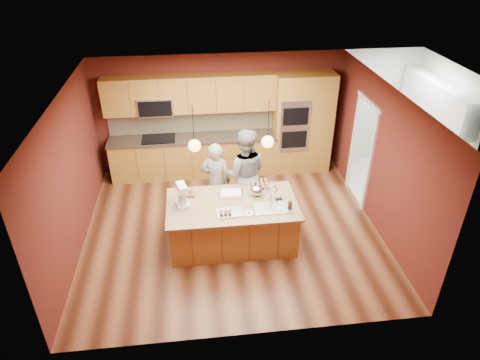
{
  "coord_description": "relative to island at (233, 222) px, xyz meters",
  "views": [
    {
      "loc": [
        -0.63,
        -6.56,
        5.03
      ],
      "look_at": [
        0.15,
        -0.1,
        1.13
      ],
      "focal_mm": 32.0,
      "sensor_mm": 36.0,
      "label": 1
    }
  ],
  "objects": [
    {
      "name": "dryer",
      "position": [
        4.21,
        2.02,
        0.09
      ],
      "size": [
        0.81,
        0.82,
        1.05
      ],
      "primitive_type": "cube",
      "rotation": [
        0.0,
        0.0,
        -0.27
      ],
      "color": "white",
      "rests_on": "floor"
    },
    {
      "name": "wall_back",
      "position": [
        0.01,
        2.9,
        0.92
      ],
      "size": [
        5.5,
        0.0,
        5.5
      ],
      "primitive_type": "plane",
      "rotation": [
        1.57,
        0.0,
        0.0
      ],
      "color": "#4F1B14",
      "rests_on": "ground"
    },
    {
      "name": "person_right",
      "position": [
        0.32,
        0.9,
        0.48
      ],
      "size": [
        0.98,
        0.81,
        1.83
      ],
      "primitive_type": "imported",
      "rotation": [
        0.0,
        0.0,
        3.0
      ],
      "color": "slate",
      "rests_on": "floor"
    },
    {
      "name": "doorway_trim",
      "position": [
        2.74,
        1.2,
        0.62
      ],
      "size": [
        0.08,
        1.11,
        2.2
      ],
      "primitive_type": null,
      "color": "silver",
      "rests_on": "wall_right"
    },
    {
      "name": "tumbler",
      "position": [
        0.95,
        -0.27,
        0.48
      ],
      "size": [
        0.07,
        0.07,
        0.14
      ],
      "primitive_type": "cylinder",
      "color": "#321F11",
      "rests_on": "island"
    },
    {
      "name": "cupcakes_rack",
      "position": [
        -0.16,
        -0.33,
        0.46
      ],
      "size": [
        0.22,
        0.14,
        0.06
      ],
      "primitive_type": null,
      "color": "#AF744E",
      "rests_on": "island"
    },
    {
      "name": "pendant_right",
      "position": [
        0.58,
        0.0,
        1.57
      ],
      "size": [
        0.2,
        0.2,
        0.8
      ],
      "color": "black",
      "rests_on": "ceiling"
    },
    {
      "name": "pendant_left",
      "position": [
        -0.61,
        0.0,
        1.57
      ],
      "size": [
        0.2,
        0.2,
        0.8
      ],
      "color": "black",
      "rests_on": "ceiling"
    },
    {
      "name": "sheet_cake",
      "position": [
        -0.01,
        0.3,
        0.43
      ],
      "size": [
        0.45,
        0.35,
        0.05
      ],
      "rotation": [
        0.0,
        0.0,
        -0.1
      ],
      "color": "silver",
      "rests_on": "island"
    },
    {
      "name": "oven_column",
      "position": [
        1.86,
        2.6,
        0.72
      ],
      "size": [
        1.3,
        0.62,
        2.3
      ],
      "color": "olive",
      "rests_on": "floor"
    },
    {
      "name": "wall_front",
      "position": [
        0.01,
        -2.1,
        0.92
      ],
      "size": [
        5.5,
        0.0,
        5.5
      ],
      "primitive_type": "plane",
      "rotation": [
        -1.57,
        0.0,
        0.0
      ],
      "color": "#4F1B14",
      "rests_on": "ground"
    },
    {
      "name": "person_left",
      "position": [
        -0.24,
        0.9,
        0.36
      ],
      "size": [
        0.64,
        0.48,
        1.58
      ],
      "primitive_type": "imported",
      "rotation": [
        0.0,
        0.0,
        2.95
      ],
      "color": "black",
      "rests_on": "floor"
    },
    {
      "name": "stand_mixer",
      "position": [
        -0.87,
        0.06,
        0.59
      ],
      "size": [
        0.28,
        0.34,
        0.41
      ],
      "rotation": [
        0.0,
        0.0,
        0.24
      ],
      "color": "white",
      "rests_on": "island"
    },
    {
      "name": "cupcakes_left",
      "position": [
        -0.78,
        0.37,
        0.45
      ],
      "size": [
        0.26,
        0.26,
        0.08
      ],
      "primitive_type": null,
      "color": "#AF744E",
      "rests_on": "island"
    },
    {
      "name": "cooling_rack",
      "position": [
        -0.08,
        -0.28,
        0.42
      ],
      "size": [
        0.47,
        0.36,
        0.02
      ],
      "primitive_type": "cube",
      "rotation": [
        0.0,
        0.0,
        0.09
      ],
      "color": "silver",
      "rests_on": "island"
    },
    {
      "name": "floor",
      "position": [
        0.01,
        0.4,
        -0.43
      ],
      "size": [
        5.5,
        5.5,
        0.0
      ],
      "primitive_type": "plane",
      "color": "#3F1E11",
      "rests_on": "ground"
    },
    {
      "name": "wall_right",
      "position": [
        2.76,
        0.4,
        0.92
      ],
      "size": [
        0.0,
        5.0,
        5.0
      ],
      "primitive_type": "plane",
      "rotation": [
        1.57,
        0.0,
        -1.57
      ],
      "color": "#4F1B14",
      "rests_on": "ground"
    },
    {
      "name": "ceiling",
      "position": [
        0.01,
        0.4,
        2.27
      ],
      "size": [
        5.5,
        5.5,
        0.0
      ],
      "primitive_type": "plane",
      "rotation": [
        3.14,
        0.0,
        0.0
      ],
      "color": "white",
      "rests_on": "ground"
    },
    {
      "name": "phone",
      "position": [
        0.82,
        0.04,
        0.41
      ],
      "size": [
        0.15,
        0.1,
        0.01
      ],
      "primitive_type": "cube",
      "rotation": [
        0.0,
        0.0,
        0.2
      ],
      "color": "black",
      "rests_on": "island"
    },
    {
      "name": "wall_left",
      "position": [
        -2.74,
        0.4,
        0.92
      ],
      "size": [
        0.0,
        5.0,
        5.0
      ],
      "primitive_type": "plane",
      "rotation": [
        1.57,
        0.0,
        1.57
      ],
      "color": "#4F1B14",
      "rests_on": "ground"
    },
    {
      "name": "mixing_bowl",
      "position": [
        0.45,
        0.22,
        0.5
      ],
      "size": [
        0.24,
        0.24,
        0.2
      ],
      "primitive_type": "ellipsoid",
      "color": "silver",
      "rests_on": "island"
    },
    {
      "name": "island",
      "position": [
        0.0,
        0.0,
        0.0
      ],
      "size": [
        2.28,
        1.28,
        1.22
      ],
      "color": "olive",
      "rests_on": "floor"
    },
    {
      "name": "washer",
      "position": [
        4.22,
        1.34,
        0.04
      ],
      "size": [
        0.61,
        0.63,
        0.94
      ],
      "primitive_type": "cube",
      "rotation": [
        0.0,
        0.0,
        0.05
      ],
      "color": "white",
      "rests_on": "floor"
    },
    {
      "name": "cupcakes_right",
      "position": [
        0.56,
        0.53,
        0.45
      ],
      "size": [
        0.35,
        0.35,
        0.08
      ],
      "primitive_type": null,
      "color": "#AF744E",
      "rests_on": "island"
    },
    {
      "name": "plate",
      "position": [
        0.24,
        -0.33,
        0.42
      ],
      "size": [
        0.17,
        0.17,
        0.01
      ],
      "primitive_type": "cylinder",
      "color": "white",
      "rests_on": "island"
    },
    {
      "name": "laundry_room",
      "position": [
        4.36,
        1.6,
        1.52
      ],
      "size": [
        2.6,
        2.7,
        2.7
      ],
      "color": "#BBBBB4",
      "rests_on": "ground"
    },
    {
      "name": "cabinet_run",
      "position": [
        -0.67,
        2.65,
        0.55
      ],
      "size": [
        3.74,
        0.64,
        2.3
      ],
      "color": "olive",
      "rests_on": "floor"
    }
  ]
}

